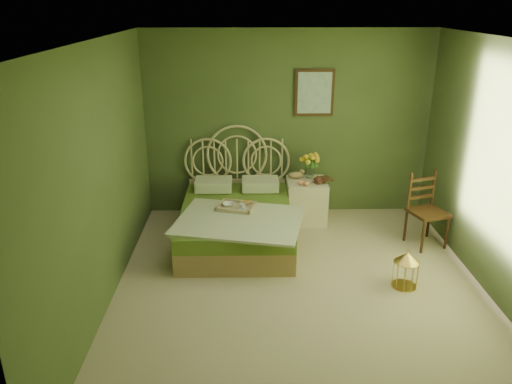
{
  "coord_description": "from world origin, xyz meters",
  "views": [
    {
      "loc": [
        -0.56,
        -4.62,
        2.94
      ],
      "look_at": [
        -0.46,
        1.0,
        0.77
      ],
      "focal_mm": 35.0,
      "sensor_mm": 36.0,
      "label": 1
    }
  ],
  "objects_px": {
    "chair": "(427,205)",
    "birdcage": "(406,270)",
    "bed": "(236,219)",
    "nightstand": "(307,196)"
  },
  "relations": [
    {
      "from": "bed",
      "to": "nightstand",
      "type": "relative_size",
      "value": 2.04
    },
    {
      "from": "bed",
      "to": "chair",
      "type": "bearing_deg",
      "value": -3.04
    },
    {
      "from": "nightstand",
      "to": "birdcage",
      "type": "xyz_separation_m",
      "value": [
        0.88,
        -1.78,
        -0.16
      ]
    },
    {
      "from": "bed",
      "to": "chair",
      "type": "xyz_separation_m",
      "value": [
        2.41,
        -0.13,
        0.23
      ]
    },
    {
      "from": "chair",
      "to": "birdcage",
      "type": "relative_size",
      "value": 2.28
    },
    {
      "from": "bed",
      "to": "birdcage",
      "type": "relative_size",
      "value": 5.1
    },
    {
      "from": "nightstand",
      "to": "birdcage",
      "type": "height_order",
      "value": "nightstand"
    },
    {
      "from": "chair",
      "to": "birdcage",
      "type": "bearing_deg",
      "value": -135.66
    },
    {
      "from": "bed",
      "to": "birdcage",
      "type": "height_order",
      "value": "bed"
    },
    {
      "from": "nightstand",
      "to": "chair",
      "type": "distance_m",
      "value": 1.61
    }
  ]
}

